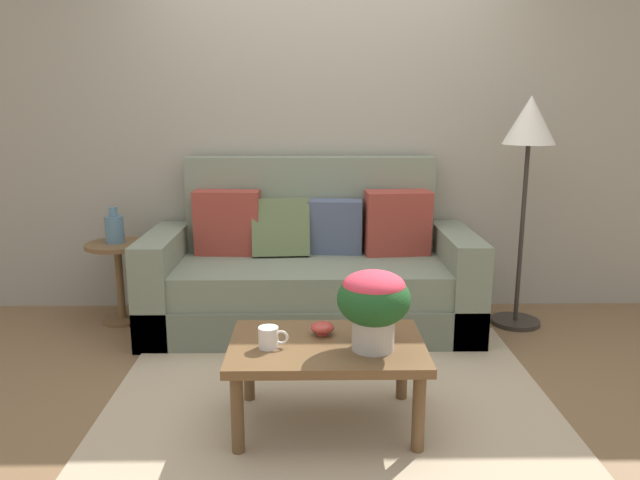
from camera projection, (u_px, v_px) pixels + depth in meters
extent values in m
plane|color=brown|center=(329.00, 382.00, 3.30)|extent=(14.00, 14.00, 0.00)
cube|color=gray|center=(324.00, 115.00, 4.31)|extent=(6.40, 0.12, 2.79)
cube|color=tan|center=(329.00, 388.00, 3.22)|extent=(2.23, 1.71, 0.01)
cube|color=#626B59|center=(311.00, 310.00, 4.06)|extent=(2.15, 0.88, 0.25)
cube|color=slate|center=(311.00, 278.00, 3.99)|extent=(1.72, 0.79, 0.21)
cube|color=slate|center=(311.00, 220.00, 4.29)|extent=(1.72, 0.16, 0.89)
cube|color=slate|center=(164.00, 282.00, 4.01)|extent=(0.21, 0.88, 0.65)
cube|color=slate|center=(456.00, 281.00, 4.03)|extent=(0.21, 0.88, 0.65)
cube|color=#607047|center=(281.00, 227.00, 4.14)|extent=(0.40, 0.24, 0.41)
cube|color=#4C5670|center=(334.00, 227.00, 4.16)|extent=(0.39, 0.18, 0.38)
cube|color=#93382D|center=(228.00, 223.00, 4.13)|extent=(0.45, 0.19, 0.45)
cube|color=#93382D|center=(397.00, 223.00, 4.14)|extent=(0.46, 0.24, 0.45)
cylinder|color=brown|center=(237.00, 415.00, 2.58)|extent=(0.06, 0.06, 0.37)
cylinder|color=brown|center=(419.00, 413.00, 2.60)|extent=(0.06, 0.06, 0.37)
cylinder|color=brown|center=(249.00, 367.00, 3.05)|extent=(0.06, 0.06, 0.37)
cylinder|color=brown|center=(402.00, 366.00, 3.06)|extent=(0.06, 0.06, 0.37)
cube|color=brown|center=(327.00, 347.00, 2.78)|extent=(0.89, 0.60, 0.04)
cylinder|color=brown|center=(123.00, 319.00, 4.22)|extent=(0.27, 0.27, 0.03)
cylinder|color=brown|center=(120.00, 283.00, 4.16)|extent=(0.05, 0.05, 0.50)
cylinder|color=brown|center=(117.00, 245.00, 4.10)|extent=(0.42, 0.42, 0.03)
cylinder|color=#2D2823|center=(515.00, 322.00, 4.17)|extent=(0.33, 0.33, 0.03)
cylinder|color=#2D2823|center=(522.00, 235.00, 4.03)|extent=(0.03, 0.03, 1.19)
cone|color=beige|center=(530.00, 120.00, 3.87)|extent=(0.33, 0.33, 0.31)
cylinder|color=#B7B2A8|center=(373.00, 332.00, 2.69)|extent=(0.19, 0.19, 0.16)
ellipsoid|color=#1E5123|center=(374.00, 299.00, 2.65)|extent=(0.32, 0.32, 0.24)
ellipsoid|color=#DB384C|center=(374.00, 286.00, 2.64)|extent=(0.27, 0.27, 0.13)
cylinder|color=white|center=(268.00, 337.00, 2.71)|extent=(0.09, 0.09, 0.10)
torus|color=white|center=(281.00, 337.00, 2.71)|extent=(0.07, 0.01, 0.07)
cylinder|color=#B2382D|center=(322.00, 332.00, 2.87)|extent=(0.05, 0.05, 0.02)
ellipsoid|color=#B2382D|center=(322.00, 327.00, 2.86)|extent=(0.11, 0.11, 0.05)
cylinder|color=slate|center=(114.00, 229.00, 4.09)|extent=(0.12, 0.12, 0.18)
cylinder|color=slate|center=(113.00, 212.00, 4.06)|extent=(0.06, 0.06, 0.06)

